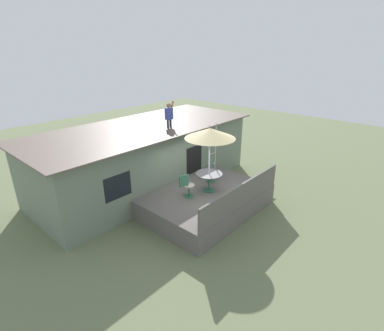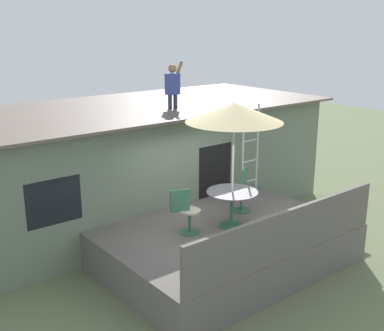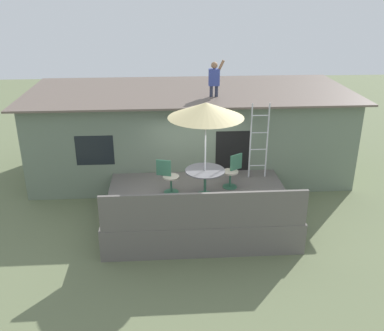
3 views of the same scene
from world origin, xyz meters
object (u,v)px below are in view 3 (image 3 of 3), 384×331
object	(u,v)px
patio_table	(205,176)
patio_chair_left	(168,177)
patio_umbrella	(206,110)
person_figure	(214,77)
patio_chair_right	(232,171)
step_ladder	(259,141)

from	to	relation	value
patio_table	patio_chair_left	bearing A→B (deg)	163.29
patio_umbrella	person_figure	distance (m)	2.75
patio_table	patio_chair_right	xyz separation A→B (m)	(0.80, 0.53, -0.13)
patio_umbrella	step_ladder	size ratio (longest dim) A/B	1.15
step_ladder	patio_chair_right	xyz separation A→B (m)	(-0.83, -0.61, -0.64)
patio_table	person_figure	xyz separation A→B (m)	(0.52, 2.68, 2.05)
patio_umbrella	patio_chair_left	world-z (taller)	patio_umbrella
patio_table	step_ladder	distance (m)	2.06
patio_chair_left	patio_chair_right	bearing A→B (deg)	24.56
patio_umbrella	patio_chair_left	distance (m)	2.14
patio_table	patio_chair_right	distance (m)	0.97
patio_table	patio_chair_left	size ratio (longest dim) A/B	1.13
patio_chair_left	patio_umbrella	bearing A→B (deg)	0.00
step_ladder	patio_chair_left	distance (m)	2.80
step_ladder	patio_chair_right	world-z (taller)	step_ladder
step_ladder	patio_chair_left	world-z (taller)	step_ladder
patio_umbrella	patio_chair_left	xyz separation A→B (m)	(-0.95, 0.29, -1.89)
patio_table	patio_umbrella	xyz separation A→B (m)	(0.00, 0.00, 1.76)
person_figure	patio_umbrella	bearing A→B (deg)	-100.87
patio_table	patio_umbrella	bearing A→B (deg)	0.00
patio_umbrella	patio_chair_left	bearing A→B (deg)	163.29
patio_chair_left	step_ladder	bearing A→B (deg)	34.93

